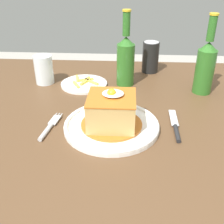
% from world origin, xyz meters
% --- Properties ---
extents(dining_table, '(1.20, 0.93, 0.76)m').
position_xyz_m(dining_table, '(0.00, 0.00, 0.65)').
color(dining_table, brown).
rests_on(dining_table, ground_plane).
extents(main_plate, '(0.26, 0.26, 0.02)m').
position_xyz_m(main_plate, '(0.01, -0.10, 0.77)').
color(main_plate, white).
rests_on(main_plate, dining_table).
extents(sandwich_meal, '(0.17, 0.17, 0.11)m').
position_xyz_m(sandwich_meal, '(0.01, -0.10, 0.81)').
color(sandwich_meal, '#C66B23').
rests_on(sandwich_meal, main_plate).
extents(fork, '(0.04, 0.14, 0.01)m').
position_xyz_m(fork, '(-0.17, -0.12, 0.77)').
color(fork, silver).
rests_on(fork, dining_table).
extents(knife, '(0.02, 0.17, 0.01)m').
position_xyz_m(knife, '(0.18, -0.10, 0.77)').
color(knife, '#262628').
rests_on(knife, dining_table).
extents(soda_can, '(0.07, 0.07, 0.12)m').
position_xyz_m(soda_can, '(0.14, 0.34, 0.82)').
color(soda_can, black).
rests_on(soda_can, dining_table).
extents(beer_bottle_green, '(0.06, 0.06, 0.27)m').
position_xyz_m(beer_bottle_green, '(0.04, 0.20, 0.86)').
color(beer_bottle_green, '#2D6B23').
rests_on(beer_bottle_green, dining_table).
extents(beer_bottle_green_far, '(0.06, 0.06, 0.27)m').
position_xyz_m(beer_bottle_green_far, '(0.31, 0.15, 0.86)').
color(beer_bottle_green_far, '#2D6B23').
rests_on(beer_bottle_green_far, dining_table).
extents(drinking_glass, '(0.07, 0.07, 0.10)m').
position_xyz_m(drinking_glass, '(-0.26, 0.20, 0.80)').
color(drinking_glass, silver).
rests_on(drinking_glass, dining_table).
extents(side_plate_fries, '(0.17, 0.17, 0.02)m').
position_xyz_m(side_plate_fries, '(-0.11, 0.19, 0.76)').
color(side_plate_fries, white).
rests_on(side_plate_fries, dining_table).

